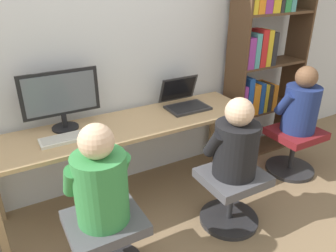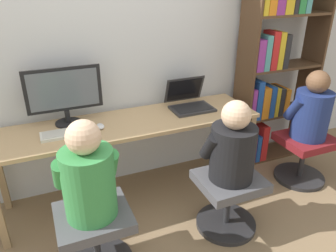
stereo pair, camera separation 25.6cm
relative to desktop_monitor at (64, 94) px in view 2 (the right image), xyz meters
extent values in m
plane|color=#846B4C|center=(0.46, -0.43, -0.97)|extent=(14.00, 14.00, 0.00)
cube|color=silver|center=(0.46, 0.19, 0.33)|extent=(10.00, 0.05, 2.60)
cube|color=tan|center=(0.46, -0.15, -0.26)|extent=(2.14, 0.56, 0.03)
cube|color=#9C7D56|center=(1.49, -0.39, -0.62)|extent=(0.05, 0.05, 0.69)
cube|color=#9C7D56|center=(-0.57, 0.09, -0.62)|extent=(0.05, 0.05, 0.69)
cube|color=#9C7D56|center=(1.49, 0.09, -0.62)|extent=(0.05, 0.05, 0.69)
cylinder|color=black|center=(0.00, 0.00, -0.24)|extent=(0.20, 0.20, 0.01)
cylinder|color=black|center=(0.00, 0.00, -0.18)|extent=(0.04, 0.04, 0.10)
cube|color=black|center=(0.00, 0.00, 0.04)|extent=(0.57, 0.02, 0.34)
cube|color=slate|center=(0.00, -0.01, 0.04)|extent=(0.51, 0.01, 0.29)
cube|color=#2D2D30|center=(1.03, -0.12, -0.24)|extent=(0.36, 0.25, 0.02)
cube|color=black|center=(1.03, -0.12, -0.23)|extent=(0.32, 0.19, 0.00)
cube|color=#2D2D30|center=(1.03, 0.04, -0.11)|extent=(0.36, 0.09, 0.24)
cube|color=black|center=(1.03, 0.04, -0.11)|extent=(0.32, 0.07, 0.20)
cube|color=silver|center=(-0.03, -0.20, -0.24)|extent=(0.38, 0.15, 0.02)
cube|color=#BAB8AD|center=(-0.03, -0.20, -0.22)|extent=(0.35, 0.12, 0.00)
ellipsoid|color=silver|center=(0.22, -0.18, -0.23)|extent=(0.06, 0.10, 0.03)
cylinder|color=#262628|center=(0.01, -0.81, -0.76)|extent=(0.05, 0.05, 0.35)
cube|color=#4C4C51|center=(0.01, -0.81, -0.55)|extent=(0.46, 0.41, 0.07)
cylinder|color=#262628|center=(1.01, -0.81, -0.95)|extent=(0.47, 0.47, 0.04)
cylinder|color=#262628|center=(1.01, -0.81, -0.76)|extent=(0.05, 0.05, 0.35)
cube|color=#4C4C51|center=(1.01, -0.81, -0.55)|extent=(0.46, 0.41, 0.07)
cylinder|color=#388C47|center=(0.01, -0.81, -0.29)|extent=(0.32, 0.32, 0.44)
sphere|color=beige|center=(0.01, -0.81, 0.02)|extent=(0.20, 0.20, 0.20)
cylinder|color=#388C47|center=(-0.14, -0.75, -0.23)|extent=(0.09, 0.20, 0.25)
cylinder|color=#388C47|center=(0.16, -0.75, -0.23)|extent=(0.09, 0.20, 0.25)
cylinder|color=black|center=(1.01, -0.81, -0.31)|extent=(0.32, 0.32, 0.41)
sphere|color=beige|center=(1.01, -0.81, -0.02)|extent=(0.20, 0.20, 0.20)
cylinder|color=black|center=(0.86, -0.75, -0.25)|extent=(0.09, 0.19, 0.24)
cylinder|color=black|center=(1.16, -0.75, -0.25)|extent=(0.09, 0.19, 0.24)
cube|color=#513823|center=(1.63, -0.03, 0.01)|extent=(0.02, 0.29, 1.96)
cube|color=#513823|center=(2.43, -0.03, 0.01)|extent=(0.02, 0.29, 1.96)
cube|color=#513823|center=(2.03, -0.03, -0.95)|extent=(0.78, 0.28, 0.02)
cube|color=#513823|center=(2.03, -0.03, -0.47)|extent=(0.78, 0.28, 0.02)
cube|color=#513823|center=(2.03, -0.03, 0.01)|extent=(0.78, 0.28, 0.02)
cube|color=#513823|center=(2.03, -0.03, 0.50)|extent=(0.78, 0.28, 0.02)
cube|color=#262628|center=(1.67, -0.07, -0.75)|extent=(0.04, 0.19, 0.38)
cube|color=#8C338C|center=(1.73, -0.06, -0.80)|extent=(0.06, 0.21, 0.28)
cube|color=#1E4C9E|center=(1.80, -0.08, -0.80)|extent=(0.05, 0.17, 0.29)
cube|color=red|center=(1.86, -0.08, -0.75)|extent=(0.07, 0.17, 0.38)
cube|color=#8C338C|center=(1.67, -0.04, -0.30)|extent=(0.04, 0.25, 0.31)
cube|color=#1E4C9E|center=(1.73, -0.09, -0.27)|extent=(0.06, 0.16, 0.38)
cube|color=orange|center=(1.81, -0.05, -0.30)|extent=(0.08, 0.24, 0.31)
cube|color=#1E4C9E|center=(1.89, -0.08, -0.30)|extent=(0.06, 0.18, 0.31)
cube|color=gold|center=(1.95, -0.05, -0.31)|extent=(0.04, 0.22, 0.29)
cube|color=#262628|center=(2.00, -0.08, -0.32)|extent=(0.05, 0.17, 0.28)
cube|color=orange|center=(2.07, -0.04, -0.33)|extent=(0.06, 0.25, 0.27)
cube|color=#8C338C|center=(1.69, -0.05, 0.17)|extent=(0.08, 0.23, 0.28)
cube|color=teal|center=(1.76, -0.08, 0.18)|extent=(0.06, 0.18, 0.31)
cube|color=red|center=(1.83, -0.08, 0.20)|extent=(0.07, 0.17, 0.34)
cube|color=gold|center=(1.90, -0.08, 0.19)|extent=(0.06, 0.18, 0.34)
cube|color=#262628|center=(1.97, -0.05, 0.18)|extent=(0.06, 0.23, 0.31)
cylinder|color=#262628|center=(2.01, -0.53, -0.95)|extent=(0.47, 0.47, 0.04)
cylinder|color=#262628|center=(2.01, -0.53, -0.76)|extent=(0.05, 0.05, 0.35)
cube|color=maroon|center=(2.01, -0.53, -0.55)|extent=(0.46, 0.41, 0.07)
cylinder|color=navy|center=(2.01, -0.53, -0.30)|extent=(0.31, 0.31, 0.43)
sphere|color=brown|center=(2.01, -0.53, 0.01)|extent=(0.20, 0.20, 0.20)
cylinder|color=navy|center=(1.86, -0.47, -0.24)|extent=(0.09, 0.20, 0.25)
cylinder|color=navy|center=(2.16, -0.47, -0.24)|extent=(0.09, 0.20, 0.25)
camera|label=1|loc=(-0.42, -2.37, 0.85)|focal=35.00mm
camera|label=2|loc=(-0.18, -2.48, 0.85)|focal=35.00mm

